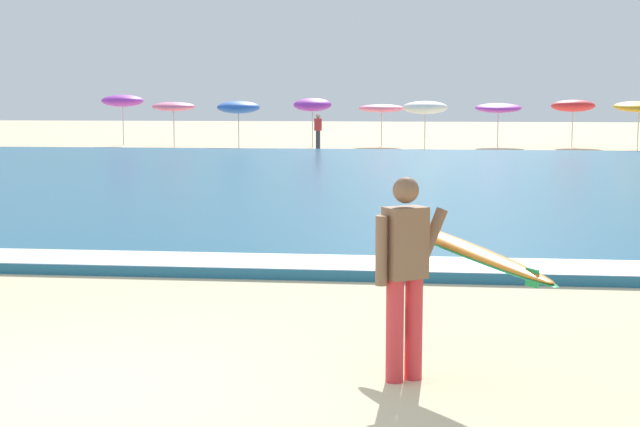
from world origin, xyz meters
The scene contains 14 objects.
ground_plane centered at (0.00, 0.00, 0.00)m, with size 160.00×160.00×0.00m, color beige.
sea centered at (0.00, 18.86, 0.07)m, with size 120.00×28.00×0.14m, color #1E6084.
surf_foam centered at (0.00, 5.46, 0.15)m, with size 120.00×1.17×0.01m, color white.
surfer_with_board centered at (2.87, 0.79, 1.03)m, with size 1.71×2.36×1.73m.
beach_umbrella_0 centered at (-11.84, 37.42, 2.13)m, with size 2.01×2.01×2.42m.
beach_umbrella_1 centered at (-8.89, 35.86, 1.87)m, with size 1.99×2.00×2.09m.
beach_umbrella_2 centered at (-5.77, 35.55, 1.85)m, with size 1.96×1.96×2.15m.
beach_umbrella_3 centered at (-2.47, 36.39, 1.96)m, with size 1.75×1.79×2.32m.
beach_umbrella_4 centered at (0.66, 37.70, 1.79)m, with size 2.18×2.19×1.99m.
beach_umbrella_5 centered at (2.70, 36.05, 1.85)m, with size 2.05×2.08×2.19m.
beach_umbrella_6 centered at (6.11, 38.12, 1.81)m, with size 2.18×2.20×2.08m.
beach_umbrella_7 centered at (9.54, 38.14, 1.91)m, with size 2.02×2.05×2.25m.
beach_umbrella_8 centered at (11.94, 35.43, 1.91)m, with size 2.16×2.19×2.20m.
beachgoer_near_row_left centered at (-2.02, 34.74, 0.84)m, with size 0.32×0.20×1.58m.
Camera 1 is at (2.85, -7.15, 2.40)m, focal length 53.11 mm.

